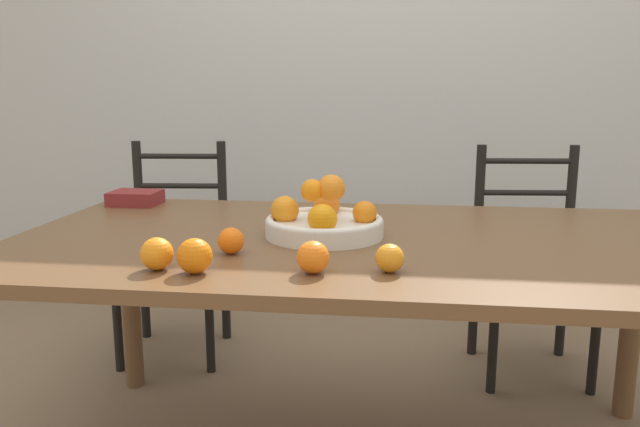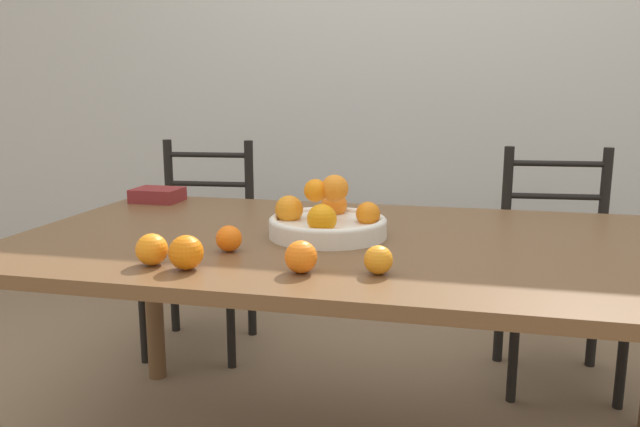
% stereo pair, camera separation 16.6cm
% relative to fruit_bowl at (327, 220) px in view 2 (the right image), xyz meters
% --- Properties ---
extents(wall_back, '(8.00, 0.06, 2.60)m').
position_rel_fruit_bowl_xyz_m(wall_back, '(0.11, 1.54, 0.52)').
color(wall_back, beige).
rests_on(wall_back, ground_plane).
extents(dining_table, '(1.99, 1.07, 0.73)m').
position_rel_fruit_bowl_xyz_m(dining_table, '(0.11, -0.00, -0.12)').
color(dining_table, brown).
rests_on(dining_table, ground_plane).
extents(fruit_bowl, '(0.34, 0.34, 0.18)m').
position_rel_fruit_bowl_xyz_m(fruit_bowl, '(0.00, 0.00, 0.00)').
color(fruit_bowl, silver).
rests_on(fruit_bowl, dining_table).
extents(orange_loose_0, '(0.07, 0.07, 0.07)m').
position_rel_fruit_bowl_xyz_m(orange_loose_0, '(0.19, -0.34, -0.01)').
color(orange_loose_0, orange).
rests_on(orange_loose_0, dining_table).
extents(orange_loose_1, '(0.07, 0.07, 0.07)m').
position_rel_fruit_bowl_xyz_m(orange_loose_1, '(-0.21, -0.22, -0.01)').
color(orange_loose_1, orange).
rests_on(orange_loose_1, dining_table).
extents(orange_loose_2, '(0.08, 0.08, 0.08)m').
position_rel_fruit_bowl_xyz_m(orange_loose_2, '(-0.25, -0.40, -0.00)').
color(orange_loose_2, orange).
rests_on(orange_loose_2, dining_table).
extents(orange_loose_3, '(0.08, 0.08, 0.08)m').
position_rel_fruit_bowl_xyz_m(orange_loose_3, '(0.02, -0.37, -0.01)').
color(orange_loose_3, orange).
rests_on(orange_loose_3, dining_table).
extents(orange_loose_4, '(0.08, 0.08, 0.08)m').
position_rel_fruit_bowl_xyz_m(orange_loose_4, '(-0.34, -0.39, -0.01)').
color(orange_loose_4, orange).
rests_on(orange_loose_4, dining_table).
extents(chair_left, '(0.46, 0.44, 0.92)m').
position_rel_fruit_bowl_xyz_m(chair_left, '(-0.75, 0.80, -0.33)').
color(chair_left, black).
rests_on(chair_left, ground_plane).
extents(chair_right, '(0.45, 0.44, 0.92)m').
position_rel_fruit_bowl_xyz_m(chair_right, '(0.75, 0.80, -0.33)').
color(chair_right, black).
rests_on(chair_right, ground_plane).
extents(book_stack, '(0.17, 0.14, 0.05)m').
position_rel_fruit_bowl_xyz_m(book_stack, '(-0.74, 0.40, -0.02)').
color(book_stack, maroon).
rests_on(book_stack, dining_table).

